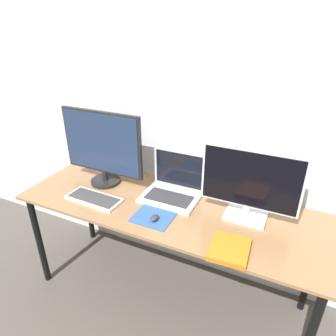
{
  "coord_description": "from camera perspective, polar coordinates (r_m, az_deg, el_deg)",
  "views": [
    {
      "loc": [
        0.63,
        -1.02,
        1.7
      ],
      "look_at": [
        -0.0,
        0.33,
        0.96
      ],
      "focal_mm": 32.0,
      "sensor_mm": 36.0,
      "label": 1
    }
  ],
  "objects": [
    {
      "name": "mousepad",
      "position": [
        1.67,
        -2.83,
        -9.3
      ],
      "size": [
        0.22,
        0.18,
        0.0
      ],
      "color": "#2D519E",
      "rests_on": "desk"
    },
    {
      "name": "monitor_right",
      "position": [
        1.61,
        15.33,
        -2.99
      ],
      "size": [
        0.52,
        0.15,
        0.4
      ],
      "color": "silver",
      "rests_on": "desk"
    },
    {
      "name": "mouse",
      "position": [
        1.64,
        -2.74,
        -9.44
      ],
      "size": [
        0.04,
        0.06,
        0.03
      ],
      "color": "#333333",
      "rests_on": "mousepad"
    },
    {
      "name": "desk",
      "position": [
        1.81,
        -0.08,
        -9.26
      ],
      "size": [
        1.79,
        0.62,
        0.72
      ],
      "color": "olive",
      "rests_on": "ground_plane"
    },
    {
      "name": "wall_back",
      "position": [
        1.87,
        4.94,
        12.54
      ],
      "size": [
        7.0,
        0.05,
        2.5
      ],
      "color": "silver",
      "rests_on": "ground_plane"
    },
    {
      "name": "monitor_left",
      "position": [
        1.94,
        -12.42,
        3.92
      ],
      "size": [
        0.56,
        0.19,
        0.49
      ],
      "color": "black",
      "rests_on": "desk"
    },
    {
      "name": "book",
      "position": [
        1.48,
        11.64,
        -14.92
      ],
      "size": [
        0.19,
        0.21,
        0.03
      ],
      "color": "orange",
      "rests_on": "desk"
    },
    {
      "name": "laptop",
      "position": [
        1.84,
        1.14,
        -3.34
      ],
      "size": [
        0.34,
        0.26,
        0.27
      ],
      "color": "silver",
      "rests_on": "desk"
    },
    {
      "name": "ground_plane",
      "position": [
        2.08,
        -4.22,
        -28.39
      ],
      "size": [
        12.0,
        12.0,
        0.0
      ],
      "primitive_type": "plane",
      "color": "#4C4742"
    },
    {
      "name": "keyboard",
      "position": [
        1.87,
        -13.9,
        -5.71
      ],
      "size": [
        0.35,
        0.16,
        0.02
      ],
      "color": "silver",
      "rests_on": "desk"
    }
  ]
}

